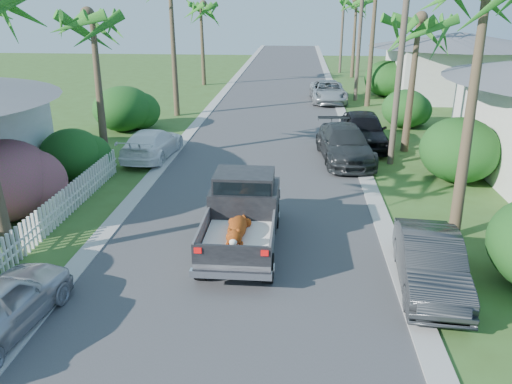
# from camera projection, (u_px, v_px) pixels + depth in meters

# --- Properties ---
(ground) EXTENTS (120.00, 120.00, 0.00)m
(ground) POSITION_uv_depth(u_px,v_px,m) (219.00, 349.00, 10.20)
(ground) COLOR #38541F
(ground) RESTS_ON ground
(road) EXTENTS (8.00, 100.00, 0.02)m
(road) POSITION_uv_depth(u_px,v_px,m) (275.00, 107.00, 33.47)
(road) COLOR #38383A
(road) RESTS_ON ground
(curb_left) EXTENTS (0.60, 100.00, 0.06)m
(curb_left) POSITION_uv_depth(u_px,v_px,m) (212.00, 106.00, 33.79)
(curb_left) COLOR #A5A39E
(curb_left) RESTS_ON ground
(curb_right) EXTENTS (0.60, 100.00, 0.06)m
(curb_right) POSITION_uv_depth(u_px,v_px,m) (340.00, 108.00, 33.13)
(curb_right) COLOR #A5A39E
(curb_right) RESTS_ON ground
(pickup_truck) EXTENTS (1.98, 5.12, 2.06)m
(pickup_truck) POSITION_uv_depth(u_px,v_px,m) (243.00, 210.00, 14.44)
(pickup_truck) COLOR black
(pickup_truck) RESTS_ON ground
(parked_car_rn) EXTENTS (1.75, 4.17, 1.34)m
(parked_car_rn) POSITION_uv_depth(u_px,v_px,m) (430.00, 263.00, 12.17)
(parked_car_rn) COLOR #27292B
(parked_car_rn) RESTS_ON ground
(parked_car_rm) EXTENTS (2.60, 5.33, 1.49)m
(parked_car_rm) POSITION_uv_depth(u_px,v_px,m) (345.00, 144.00, 22.05)
(parked_car_rm) COLOR #282B2C
(parked_car_rm) RESTS_ON ground
(parked_car_rf) EXTENTS (2.07, 4.98, 1.69)m
(parked_car_rf) POSITION_uv_depth(u_px,v_px,m) (363.00, 130.00, 24.08)
(parked_car_rf) COLOR black
(parked_car_rf) RESTS_ON ground
(parked_car_rd) EXTENTS (2.60, 5.26, 1.44)m
(parked_car_rd) POSITION_uv_depth(u_px,v_px,m) (328.00, 92.00, 35.03)
(parked_car_rd) COLOR #B3B6BA
(parked_car_rd) RESTS_ON ground
(parked_car_lf) EXTENTS (2.12, 4.61, 1.31)m
(parked_car_lf) POSITION_uv_depth(u_px,v_px,m) (152.00, 144.00, 22.43)
(parked_car_lf) COLOR white
(parked_car_lf) RESTS_ON ground
(palm_l_b) EXTENTS (4.40, 4.40, 7.40)m
(palm_l_b) POSITION_uv_depth(u_px,v_px,m) (90.00, 15.00, 19.70)
(palm_l_b) COLOR brown
(palm_l_b) RESTS_ON ground
(palm_l_d) EXTENTS (4.40, 4.40, 7.70)m
(palm_l_d) POSITION_uv_depth(u_px,v_px,m) (201.00, 4.00, 40.05)
(palm_l_d) COLOR brown
(palm_l_d) RESTS_ON ground
(palm_r_b) EXTENTS (4.40, 4.40, 7.20)m
(palm_r_b) POSITION_uv_depth(u_px,v_px,m) (419.00, 19.00, 21.53)
(palm_r_b) COLOR brown
(palm_r_b) RESTS_ON ground
(palm_r_d) EXTENTS (4.40, 4.40, 8.00)m
(palm_r_d) POSITION_uv_depth(u_px,v_px,m) (357.00, 0.00, 44.52)
(palm_r_d) COLOR brown
(palm_r_d) RESTS_ON ground
(shrub_l_b) EXTENTS (3.00, 3.30, 2.60)m
(shrub_l_b) POSITION_uv_depth(u_px,v_px,m) (5.00, 181.00, 15.92)
(shrub_l_b) COLOR #BD1B65
(shrub_l_b) RESTS_ON ground
(shrub_l_c) EXTENTS (2.40, 2.64, 2.00)m
(shrub_l_c) POSITION_uv_depth(u_px,v_px,m) (71.00, 154.00, 19.72)
(shrub_l_c) COLOR #134319
(shrub_l_c) RESTS_ON ground
(shrub_l_d) EXTENTS (3.20, 3.52, 2.40)m
(shrub_l_d) POSITION_uv_depth(u_px,v_px,m) (123.00, 109.00, 27.14)
(shrub_l_d) COLOR #134319
(shrub_l_d) RESTS_ON ground
(shrub_r_b) EXTENTS (3.00, 3.30, 2.50)m
(shrub_r_b) POSITION_uv_depth(u_px,v_px,m) (459.00, 150.00, 19.39)
(shrub_r_b) COLOR #134319
(shrub_r_b) RESTS_ON ground
(shrub_r_c) EXTENTS (2.60, 2.86, 2.10)m
(shrub_r_c) POSITION_uv_depth(u_px,v_px,m) (405.00, 109.00, 27.86)
(shrub_r_c) COLOR #134319
(shrub_r_c) RESTS_ON ground
(shrub_r_d) EXTENTS (3.20, 3.52, 2.60)m
(shrub_r_d) POSITION_uv_depth(u_px,v_px,m) (386.00, 78.00, 37.04)
(shrub_r_d) COLOR #134319
(shrub_r_d) RESTS_ON ground
(picket_fence) EXTENTS (0.10, 11.00, 1.00)m
(picket_fence) POSITION_uv_depth(u_px,v_px,m) (55.00, 212.00, 15.60)
(picket_fence) COLOR white
(picket_fence) RESTS_ON ground
(house_right_far) EXTENTS (9.00, 8.00, 4.60)m
(house_right_far) POSITION_uv_depth(u_px,v_px,m) (457.00, 68.00, 36.36)
(house_right_far) COLOR silver
(house_right_far) RESTS_ON ground
(utility_pole_b) EXTENTS (1.60, 0.26, 9.00)m
(utility_pole_b) POSITION_uv_depth(u_px,v_px,m) (401.00, 55.00, 20.22)
(utility_pole_b) COLOR brown
(utility_pole_b) RESTS_ON ground
(utility_pole_c) EXTENTS (1.60, 0.26, 9.00)m
(utility_pole_c) POSITION_uv_depth(u_px,v_px,m) (360.00, 33.00, 34.19)
(utility_pole_c) COLOR brown
(utility_pole_c) RESTS_ON ground
(utility_pole_d) EXTENTS (1.60, 0.26, 9.00)m
(utility_pole_d) POSITION_uv_depth(u_px,v_px,m) (343.00, 24.00, 48.15)
(utility_pole_d) COLOR brown
(utility_pole_d) RESTS_ON ground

